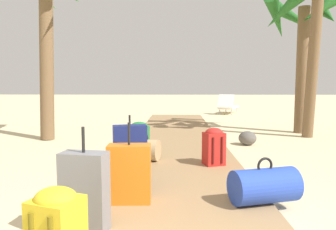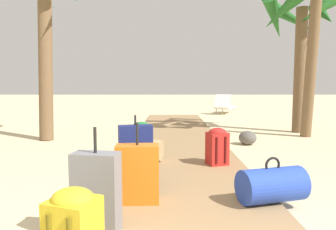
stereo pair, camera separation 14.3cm
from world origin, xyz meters
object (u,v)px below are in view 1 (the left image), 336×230
object	(u,v)px
suitcase_navy	(130,153)
duffel_bag_tan	(143,150)
suitcase_grey	(85,192)
suitcase_orange	(129,173)
backpack_green	(139,137)
lounge_chair	(228,106)
duffel_bag_blue	(264,186)
backpack_red	(214,145)
palm_tree_far_left	(43,4)
backpack_yellow	(56,229)
palm_tree_near_right	(300,28)

from	to	relation	value
suitcase_navy	duffel_bag_tan	distance (m)	1.05
suitcase_grey	suitcase_orange	bearing A→B (deg)	67.82
backpack_green	lounge_chair	bearing A→B (deg)	70.29
duffel_bag_blue	suitcase_grey	bearing A→B (deg)	-158.15
suitcase_navy	lounge_chair	distance (m)	9.68
duffel_bag_tan	backpack_red	world-z (taller)	backpack_red
backpack_red	suitcase_orange	distance (m)	1.75
backpack_red	backpack_green	world-z (taller)	backpack_red
palm_tree_far_left	backpack_yellow	bearing A→B (deg)	-67.38
backpack_yellow	suitcase_orange	bearing A→B (deg)	77.33
duffel_bag_blue	backpack_red	size ratio (longest dim) A/B	1.33
duffel_bag_tan	backpack_green	size ratio (longest dim) A/B	1.03
duffel_bag_tan	backpack_green	distance (m)	0.52
backpack_yellow	backpack_green	bearing A→B (deg)	87.94
duffel_bag_blue	backpack_red	world-z (taller)	backpack_red
suitcase_grey	lounge_chair	distance (m)	10.96
suitcase_navy	backpack_yellow	world-z (taller)	suitcase_navy
lounge_chair	suitcase_orange	bearing A→B (deg)	-104.83
backpack_red	lounge_chair	xyz separation A→B (m)	(1.63, 8.50, -0.03)
palm_tree_near_right	lounge_chair	distance (m)	5.50
suitcase_navy	palm_tree_near_right	xyz separation A→B (m)	(3.61, 4.36, 2.19)
backpack_yellow	duffel_bag_blue	bearing A→B (deg)	36.99
suitcase_grey	palm_tree_far_left	xyz separation A→B (m)	(-2.16, 4.59, 2.55)
backpack_red	lounge_chair	bearing A→B (deg)	79.14
duffel_bag_tan	suitcase_orange	world-z (taller)	suitcase_orange
duffel_bag_tan	backpack_red	size ratio (longest dim) A/B	1.02
suitcase_orange	palm_tree_far_left	bearing A→B (deg)	121.36
duffel_bag_tan	suitcase_orange	distance (m)	1.69
suitcase_grey	backpack_red	xyz separation A→B (m)	(1.26, 2.07, -0.04)
duffel_bag_blue	palm_tree_near_right	bearing A→B (deg)	66.19
backpack_yellow	palm_tree_far_left	world-z (taller)	palm_tree_far_left
backpack_yellow	lounge_chair	distance (m)	11.50
backpack_yellow	palm_tree_near_right	distance (m)	7.61
duffel_bag_tan	palm_tree_near_right	world-z (taller)	palm_tree_near_right
palm_tree_near_right	suitcase_navy	bearing A→B (deg)	-129.59
backpack_yellow	palm_tree_far_left	size ratio (longest dim) A/B	0.14
suitcase_navy	suitcase_orange	xyz separation A→B (m)	(0.09, -0.65, -0.05)
palm_tree_far_left	palm_tree_near_right	bearing A→B (deg)	10.06
suitcase_grey	palm_tree_far_left	bearing A→B (deg)	115.17
duffel_bag_tan	palm_tree_far_left	xyz separation A→B (m)	(-2.38, 2.28, 2.70)
suitcase_navy	palm_tree_near_right	world-z (taller)	palm_tree_near_right
suitcase_navy	duffel_bag_tan	world-z (taller)	suitcase_navy
suitcase_grey	backpack_red	distance (m)	2.42
backpack_red	palm_tree_far_left	xyz separation A→B (m)	(-3.42, 2.52, 2.59)
duffel_bag_blue	backpack_yellow	bearing A→B (deg)	-143.01
backpack_yellow	palm_tree_near_right	xyz separation A→B (m)	(3.79, 6.21, 2.24)
suitcase_navy	palm_tree_far_left	size ratio (longest dim) A/B	0.20
backpack_yellow	backpack_green	distance (m)	3.38
backpack_yellow	backpack_red	size ratio (longest dim) A/B	1.02
duffel_bag_blue	suitcase_navy	bearing A→B (deg)	154.91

